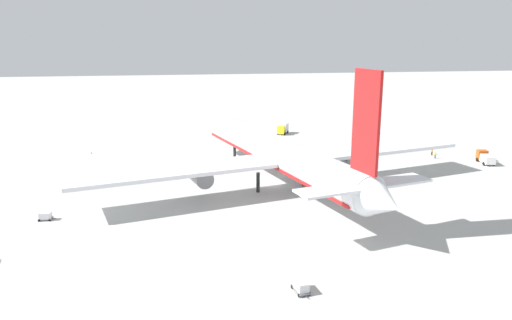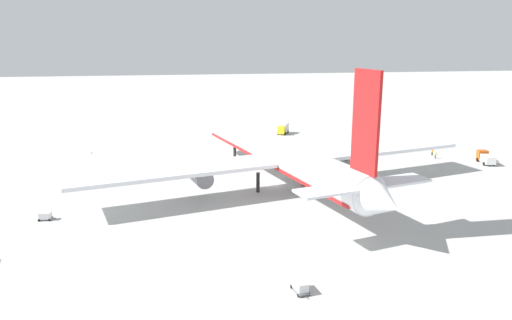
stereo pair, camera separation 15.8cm
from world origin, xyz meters
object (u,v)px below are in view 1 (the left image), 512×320
object	(u,v)px
airliner	(278,154)
traffic_cone_0	(91,153)
ground_worker_1	(435,155)
service_truck_1	(283,128)
baggage_cart_1	(301,286)
service_truck_2	(485,158)
ground_worker_2	(432,152)
baggage_cart_0	(45,216)

from	to	relation	value
airliner	traffic_cone_0	size ratio (longest dim) A/B	148.41
ground_worker_1	service_truck_1	bearing A→B (deg)	39.25
airliner	baggage_cart_1	bearing A→B (deg)	171.68
service_truck_2	ground_worker_1	bearing A→B (deg)	55.23
airliner	service_truck_1	size ratio (longest dim) A/B	14.77
service_truck_2	baggage_cart_1	distance (m)	79.12
service_truck_1	traffic_cone_0	distance (m)	57.87
airliner	baggage_cart_1	world-z (taller)	airliner
traffic_cone_0	airliner	bearing A→B (deg)	-130.96
airliner	ground_worker_2	distance (m)	49.39
ground_worker_2	traffic_cone_0	bearing A→B (deg)	79.31
ground_worker_1	traffic_cone_0	world-z (taller)	ground_worker_1
baggage_cart_0	ground_worker_1	distance (m)	90.54
ground_worker_2	traffic_cone_0	world-z (taller)	ground_worker_2
service_truck_1	ground_worker_1	bearing A→B (deg)	-140.75
airliner	ground_worker_1	bearing A→B (deg)	-69.19
baggage_cart_0	ground_worker_2	bearing A→B (deg)	-69.70
service_truck_1	ground_worker_2	size ratio (longest dim) A/B	3.36
service_truck_2	baggage_cart_0	size ratio (longest dim) A/B	2.33
ground_worker_1	service_truck_2	bearing A→B (deg)	-124.77
service_truck_2	baggage_cart_1	bearing A→B (deg)	131.44
baggage_cart_0	service_truck_1	bearing A→B (deg)	-39.86
baggage_cart_1	service_truck_2	bearing A→B (deg)	-48.56
airliner	service_truck_2	size ratio (longest dim) A/B	12.25
airliner	baggage_cart_1	xyz separation A→B (m)	(-42.24, 6.17, -6.11)
baggage_cart_0	traffic_cone_0	xyz separation A→B (m)	(48.49, -0.18, -0.45)
airliner	service_truck_2	xyz separation A→B (m)	(10.12, -53.13, -5.49)
baggage_cart_1	ground_worker_2	size ratio (longest dim) A/B	2.14
service_truck_2	baggage_cart_0	xyz separation A→B (m)	(-22.23, 95.23, -0.68)
airliner	service_truck_2	distance (m)	54.37
service_truck_1	baggage_cart_0	size ratio (longest dim) A/B	1.93
service_truck_2	ground_worker_2	size ratio (longest dim) A/B	4.05
ground_worker_1	baggage_cart_0	bearing A→B (deg)	108.50
service_truck_2	baggage_cart_0	distance (m)	97.79
service_truck_2	ground_worker_1	distance (m)	11.42
airliner	ground_worker_2	size ratio (longest dim) A/B	49.60
airliner	baggage_cart_0	distance (m)	44.23
baggage_cart_1	ground_worker_1	bearing A→B (deg)	-40.30
ground_worker_2	airliner	bearing A→B (deg)	114.11
baggage_cart_1	ground_worker_2	distance (m)	80.43
airliner	baggage_cart_0	world-z (taller)	airliner
service_truck_1	traffic_cone_0	bearing A→B (deg)	107.81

